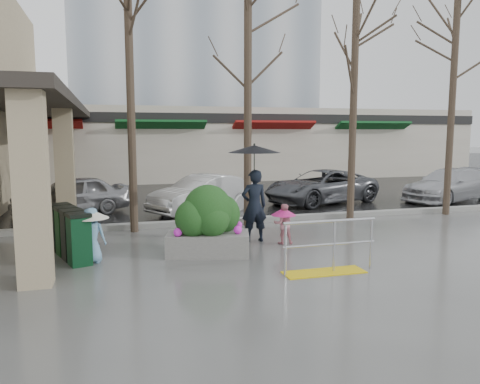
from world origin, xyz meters
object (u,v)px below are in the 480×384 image
tree_west (129,38)px  planter (208,221)px  woman (254,185)px  news_boxes (70,233)px  car_b (203,194)px  car_a (70,195)px  car_d (449,185)px  tree_mideast (355,58)px  car_c (321,187)px  tree_east (455,45)px  child_blue (91,229)px  tree_midwest (248,38)px  child_pink (283,220)px  handrail (327,253)px

tree_west → planter: 5.41m
planter → woman: bearing=34.7°
planter → news_boxes: size_ratio=1.00×
news_boxes → car_b: car_b is taller
car_a → car_d: 14.02m
tree_west → tree_mideast: tree_west is taller
tree_mideast → car_a: (-8.35, 3.28, -4.23)m
woman → car_c: size_ratio=0.53×
tree_east → child_blue: (-11.00, -2.85, -4.68)m
planter → news_boxes: (-2.91, 0.61, -0.21)m
tree_midwest → child_pink: size_ratio=7.21×
tree_west → woman: size_ratio=2.82×
handrail → planter: (-1.92, 1.91, 0.37)m
car_d → car_c: bearing=-117.2°
car_b → news_boxes: bearing=-69.6°
child_blue → news_boxes: (-0.47, 0.57, -0.17)m
news_boxes → car_c: bearing=14.7°
tree_west → car_c: (7.09, 3.31, -4.45)m
handrail → car_b: 7.31m
child_blue → tree_mideast: bearing=-142.5°
car_c → car_b: bearing=-97.2°
car_c → woman: bearing=-56.9°
planter → news_boxes: planter is taller
news_boxes → car_d: bearing=0.8°
child_pink → car_a: bearing=-36.9°
handrail → car_c: 8.93m
handrail → tree_mideast: 7.28m
tree_midwest → planter: tree_midwest is taller
tree_midwest → car_d: 10.37m
tree_midwest → child_blue: size_ratio=6.07×
car_a → news_boxes: bearing=-12.8°
child_pink → planter: (-1.95, -0.52, 0.17)m
car_d → tree_mideast: bearing=-84.2°
child_pink → car_c: 6.78m
planter → car_a: bearing=118.1°
car_a → child_blue: bearing=-8.8°
tree_midwest → tree_mideast: bearing=-0.0°
tree_west → car_a: size_ratio=1.84×
tree_midwest → child_pink: (0.19, -2.37, -4.66)m
handrail → tree_east: 9.60m
tree_midwest → woman: bearing=-102.1°
tree_west → woman: (2.78, -1.96, -3.67)m
tree_west → car_a: tree_west is taller
car_a → child_pink: bearing=26.1°
tree_west → car_d: (12.15, 2.48, -4.45)m
tree_midwest → car_b: 5.27m
news_boxes → car_a: 5.57m
news_boxes → planter: bearing=-30.3°
planter → car_b: 5.41m
tree_east → child_blue: size_ratio=6.24×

